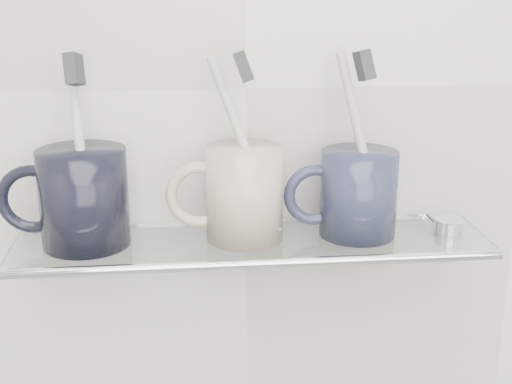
{
  "coord_description": "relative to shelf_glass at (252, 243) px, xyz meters",
  "views": [
    {
      "loc": [
        -0.07,
        0.34,
        1.38
      ],
      "look_at": [
        0.0,
        1.04,
        1.15
      ],
      "focal_mm": 50.0,
      "sensor_mm": 36.0,
      "label": 1
    }
  ],
  "objects": [
    {
      "name": "wall_back",
      "position": [
        0.0,
        0.06,
        0.15
      ],
      "size": [
        2.5,
        0.0,
        2.5
      ],
      "primitive_type": "plane",
      "rotation": [
        1.57,
        0.0,
        0.0
      ],
      "color": "silver",
      "rests_on": "ground"
    },
    {
      "name": "shelf_glass",
      "position": [
        0.0,
        0.0,
        0.0
      ],
      "size": [
        0.5,
        0.12,
        0.01
      ],
      "primitive_type": "cube",
      "color": "silver",
      "rests_on": "wall_back"
    },
    {
      "name": "shelf_rail",
      "position": [
        0.0,
        -0.06,
        0.0
      ],
      "size": [
        0.5,
        0.01,
        0.01
      ],
      "primitive_type": "cylinder",
      "rotation": [
        0.0,
        1.57,
        0.0
      ],
      "color": "silver",
      "rests_on": "shelf_glass"
    },
    {
      "name": "bracket_left",
      "position": [
        -0.21,
        0.05,
        -0.01
      ],
      "size": [
        0.02,
        0.03,
        0.02
      ],
      "primitive_type": "cylinder",
      "rotation": [
        1.57,
        0.0,
        0.0
      ],
      "color": "silver",
      "rests_on": "wall_back"
    },
    {
      "name": "bracket_right",
      "position": [
        0.21,
        0.05,
        -0.01
      ],
      "size": [
        0.02,
        0.03,
        0.02
      ],
      "primitive_type": "cylinder",
      "rotation": [
        1.57,
        0.0,
        0.0
      ],
      "color": "silver",
      "rests_on": "wall_back"
    },
    {
      "name": "mug_left",
      "position": [
        -0.17,
        0.0,
        0.05
      ],
      "size": [
        0.12,
        0.12,
        0.1
      ],
      "primitive_type": "cylinder",
      "rotation": [
        0.0,
        0.0,
        -0.4
      ],
      "color": "black",
      "rests_on": "shelf_glass"
    },
    {
      "name": "mug_left_handle",
      "position": [
        -0.22,
        0.0,
        0.05
      ],
      "size": [
        0.07,
        0.01,
        0.07
      ],
      "primitive_type": "torus",
      "rotation": [
        1.57,
        0.0,
        0.0
      ],
      "color": "black",
      "rests_on": "mug_left"
    },
    {
      "name": "toothbrush_left",
      "position": [
        -0.17,
        0.0,
        0.1
      ],
      "size": [
        0.03,
        0.06,
        0.19
      ],
      "primitive_type": "cylinder",
      "rotation": [
        -0.25,
        -0.14,
        -0.25
      ],
      "color": "silver",
      "rests_on": "mug_left"
    },
    {
      "name": "bristles_left",
      "position": [
        -0.17,
        0.0,
        0.19
      ],
      "size": [
        0.02,
        0.03,
        0.04
      ],
      "primitive_type": "cube",
      "rotation": [
        -0.25,
        -0.14,
        -0.25
      ],
      "color": "#2E2F32",
      "rests_on": "toothbrush_left"
    },
    {
      "name": "mug_center",
      "position": [
        -0.01,
        0.0,
        0.05
      ],
      "size": [
        0.11,
        0.11,
        0.1
      ],
      "primitive_type": "cylinder",
      "rotation": [
        0.0,
        0.0,
        0.41
      ],
      "color": "beige",
      "rests_on": "shelf_glass"
    },
    {
      "name": "mug_center_handle",
      "position": [
        -0.05,
        0.0,
        0.05
      ],
      "size": [
        0.07,
        0.01,
        0.07
      ],
      "primitive_type": "torus",
      "rotation": [
        1.57,
        0.0,
        0.0
      ],
      "color": "beige",
      "rests_on": "mug_center"
    },
    {
      "name": "toothbrush_center",
      "position": [
        -0.01,
        0.0,
        0.1
      ],
      "size": [
        0.07,
        0.05,
        0.18
      ],
      "primitive_type": "cylinder",
      "rotation": [
        -0.17,
        -0.36,
        -0.04
      ],
      "color": "#B5B6BA",
      "rests_on": "mug_center"
    },
    {
      "name": "bristles_center",
      "position": [
        -0.01,
        0.0,
        0.19
      ],
      "size": [
        0.02,
        0.03,
        0.04
      ],
      "primitive_type": "cube",
      "rotation": [
        -0.17,
        -0.36,
        -0.04
      ],
      "color": "#2E2F32",
      "rests_on": "toothbrush_center"
    },
    {
      "name": "mug_right",
      "position": [
        0.11,
        0.0,
        0.05
      ],
      "size": [
        0.11,
        0.11,
        0.09
      ],
      "primitive_type": "cylinder",
      "rotation": [
        0.0,
        0.0,
        -0.36
      ],
      "color": "#191F33",
      "rests_on": "shelf_glass"
    },
    {
      "name": "mug_right_handle",
      "position": [
        0.07,
        0.0,
        0.05
      ],
      "size": [
        0.07,
        0.01,
        0.07
      ],
      "primitive_type": "torus",
      "rotation": [
        1.57,
        0.0,
        0.0
      ],
      "color": "#191F33",
      "rests_on": "mug_right"
    },
    {
      "name": "toothbrush_right",
      "position": [
        0.11,
        0.0,
        0.1
      ],
      "size": [
        0.05,
        0.04,
        0.19
      ],
      "primitive_type": "cylinder",
      "rotation": [
        -0.19,
        -0.21,
        0.15
      ],
      "color": "#B9ADA0",
      "rests_on": "mug_right"
    },
    {
      "name": "bristles_right",
      "position": [
        0.11,
        0.0,
        0.19
      ],
      "size": [
        0.02,
        0.03,
        0.04
      ],
      "primitive_type": "cube",
      "rotation": [
        -0.19,
        -0.21,
        0.15
      ],
      "color": "#2E2F32",
      "rests_on": "toothbrush_right"
    },
    {
      "name": "chrome_cap",
      "position": [
        0.22,
        0.0,
        0.01
      ],
      "size": [
        0.03,
        0.03,
        0.01
      ],
      "primitive_type": "cylinder",
      "color": "silver",
      "rests_on": "shelf_glass"
    }
  ]
}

